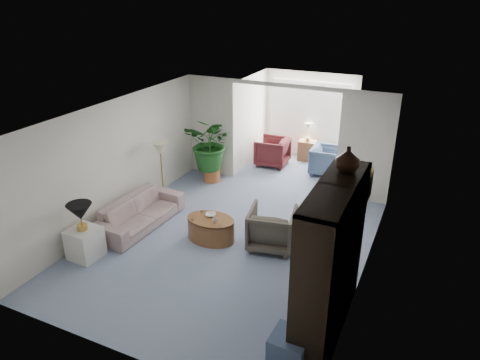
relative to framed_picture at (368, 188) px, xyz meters
The scene contains 26 objects.
floor 2.99m from the framed_picture, behind, with size 6.00×6.00×0.00m, color #8795B2.
sunroom_floor 5.16m from the framed_picture, 120.36° to the left, with size 2.60×2.60×0.00m, color #8795B2.
back_pier_left 5.37m from the framed_picture, 144.59° to the left, with size 1.20×0.12×2.50m, color silver.
back_pier_right 3.18m from the framed_picture, 100.24° to the left, with size 1.20×0.12×2.50m, color silver.
back_header 4.03m from the framed_picture, 128.43° to the left, with size 2.60×0.12×0.10m, color silver.
window_pane 5.83m from the framed_picture, 114.98° to the left, with size 2.20×0.02×1.50m, color white.
window_blinds 5.81m from the framed_picture, 115.11° to the left, with size 2.20×0.02×1.50m, color white.
framed_picture is the anchor object (origin of this frame).
sofa 4.60m from the framed_picture, behind, with size 2.03×0.79×0.59m, color #B4A698.
end_table 4.97m from the framed_picture, 163.89° to the right, with size 0.51×0.51×0.56m, color white.
table_lamp 4.83m from the framed_picture, 163.89° to the right, with size 0.44×0.44×0.30m, color black.
floor_lamp 4.79m from the framed_picture, 165.39° to the left, with size 0.36×0.36×0.28m, color #F5F0C2.
coffee_table 3.19m from the framed_picture, behind, with size 0.95×0.95×0.45m, color brown.
coffee_bowl 3.13m from the framed_picture, behind, with size 0.20×0.20×0.05m, color silver.
coffee_cup 2.93m from the framed_picture, behind, with size 0.10×0.10×0.09m, color beige.
wingback_chair 2.17m from the framed_picture, 166.22° to the left, with size 0.83×0.85×0.78m, color #5D554A.
side_table_dark 1.86m from the framed_picture, 143.95° to the left, with size 0.48×0.39×0.58m, color black.
entertainment_cabinet 1.35m from the framed_picture, 100.98° to the right, with size 0.53×1.98×2.20m, color black.
cabinet_urn 0.99m from the framed_picture, 108.56° to the right, with size 0.34×0.34×0.35m, color black.
ottoman 2.59m from the framed_picture, 103.13° to the right, with size 0.48×0.48×0.38m, color slate.
plant_pot 5.12m from the framed_picture, 147.53° to the left, with size 0.40×0.40×0.32m, color #AD6032.
house_plant 4.94m from the framed_picture, 147.53° to the left, with size 1.21×1.05×1.35m, color #1D541C.
sunroom_chair_blue 4.77m from the framed_picture, 111.11° to the left, with size 0.78×0.80×0.73m, color slate.
sunroom_chair_maroon 5.47m from the framed_picture, 126.41° to the left, with size 0.81×0.83×0.76m, color maroon.
sunroom_table 5.74m from the framed_picture, 115.54° to the left, with size 0.46×0.36×0.56m, color brown.
shelf_clutter 1.47m from the framed_picture, 102.12° to the right, with size 0.30×1.11×1.06m.
Camera 1 is at (3.24, -6.39, 4.51)m, focal length 33.07 mm.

